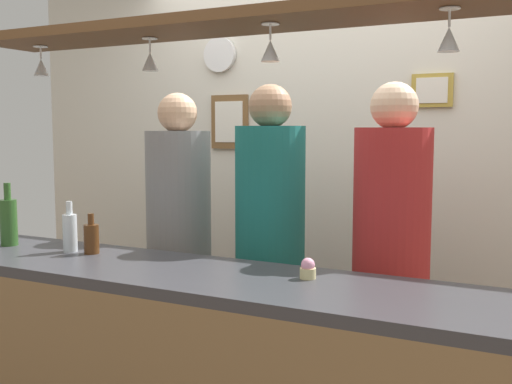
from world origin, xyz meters
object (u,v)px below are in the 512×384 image
Objects in this scene: person_left_grey_shirt at (179,225)px; bottle_beer_brown_stubby at (91,238)px; person_right_red_shirt at (391,241)px; wall_clock at (220,55)px; bottle_soda_clear at (70,232)px; picture_frame_upper_small at (432,90)px; person_middle_teal_shirt at (270,229)px; bottle_champagne_green at (9,221)px; picture_frame_caricature at (230,122)px; cupcake at (308,269)px.

bottle_beer_brown_stubby is (-0.07, -0.58, 0.02)m from person_left_grey_shirt.
wall_clock is (-1.30, 0.74, 0.96)m from person_right_red_shirt.
bottle_soda_clear is at bearing -107.30° from person_left_grey_shirt.
bottle_soda_clear is 1.05× the size of picture_frame_upper_small.
person_right_red_shirt reaches higher than bottle_soda_clear.
bottle_soda_clear is (-0.19, -0.60, 0.04)m from person_left_grey_shirt.
picture_frame_upper_small is (1.33, 1.34, 0.67)m from bottle_soda_clear.
person_middle_teal_shirt is 9.86× the size of bottle_beer_brown_stubby.
person_middle_teal_shirt reaches higher than bottle_champagne_green.
picture_frame_caricature is at bearing 130.51° from person_middle_teal_shirt.
bottle_beer_brown_stubby is 1.93m from picture_frame_upper_small.
bottle_soda_clear is at bearing 2.57° from bottle_champagne_green.
person_left_grey_shirt is 7.60× the size of bottle_soda_clear.
bottle_champagne_green is at bearing -141.45° from picture_frame_upper_small.
bottle_soda_clear is 0.68× the size of picture_frame_caricature.
person_left_grey_shirt is at bearing 180.00° from person_right_red_shirt.
person_left_grey_shirt is 0.59m from bottle_beer_brown_stubby.
bottle_beer_brown_stubby is 0.82× the size of picture_frame_upper_small.
wall_clock reaches higher than person_left_grey_shirt.
bottle_soda_clear is 1.28× the size of bottle_beer_brown_stubby.
person_right_red_shirt is 8.02× the size of picture_frame_upper_small.
person_middle_teal_shirt is at bearing -0.00° from person_left_grey_shirt.
bottle_soda_clear is 1.14m from cupcake.
person_middle_teal_shirt reaches higher than person_right_red_shirt.
cupcake is at bearing -106.41° from person_right_red_shirt.
picture_frame_upper_small reaches higher than person_left_grey_shirt.
person_middle_teal_shirt is (0.53, -0.00, 0.02)m from person_left_grey_shirt.
person_right_red_shirt is at bearing 26.00° from bottle_beer_brown_stubby.
person_middle_teal_shirt reaches higher than bottle_soda_clear.
picture_frame_caricature is (-1.06, 1.32, 0.56)m from cupcake.
picture_frame_caricature is (-0.03, 1.33, 0.53)m from bottle_beer_brown_stubby.
picture_frame_caricature is 1.26m from picture_frame_upper_small.
cupcake is (1.14, 0.02, -0.06)m from bottle_soda_clear.
person_left_grey_shirt reaches higher than cupcake.
person_left_grey_shirt is at bearing -82.00° from picture_frame_caricature.
person_left_grey_shirt is at bearing 47.84° from bottle_champagne_green.
person_right_red_shirt is 8.02× the size of wall_clock.
picture_frame_upper_small is (0.02, 0.74, 0.70)m from person_right_red_shirt.
bottle_champagne_green is 1.51m from cupcake.
person_middle_teal_shirt is at bearing 126.55° from cupcake.
cupcake is at bearing 0.63° from bottle_beer_brown_stubby.
person_right_red_shirt is 7.67× the size of bottle_soda_clear.
cupcake is 1.78m from picture_frame_caricature.
person_right_red_shirt is (0.59, 0.00, -0.01)m from person_middle_teal_shirt.
person_right_red_shirt is 1.79m from bottle_champagne_green.
picture_frame_upper_small is at bearing 45.15° from bottle_soda_clear.
bottle_soda_clear is (-1.31, -0.60, 0.03)m from person_right_red_shirt.
bottle_champagne_green is (-0.48, -0.03, 0.05)m from bottle_beer_brown_stubby.
person_left_grey_shirt is 22.40× the size of cupcake.
wall_clock reaches higher than person_right_red_shirt.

